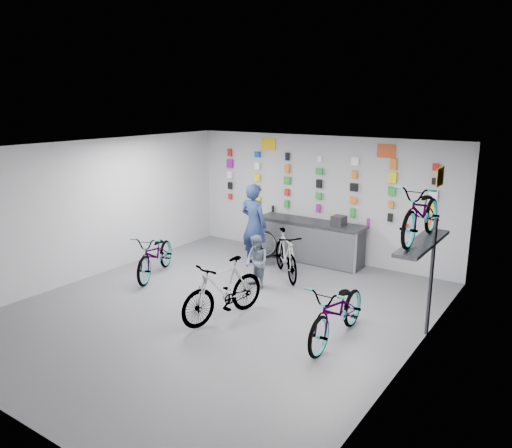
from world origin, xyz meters
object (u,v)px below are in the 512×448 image
Objects in this scene: clerk at (254,225)px; bike_center at (223,290)px; bike_left at (156,254)px; customer at (256,262)px; bike_right at (338,311)px; counter at (310,242)px; bike_service at (286,254)px.

bike_center is at bearing 120.14° from clerk.
bike_left is at bearing 60.39° from clerk.
bike_center is 1.61m from customer.
customer is (-2.40, 1.21, 0.05)m from bike_right.
bike_left is 2.78m from bike_center.
customer is at bearing 114.90° from bike_center.
bike_center reaches higher than bike_right.
bike_service is at bearing -85.76° from counter.
bike_left is at bearing 167.33° from bike_service.
bike_left is at bearing -141.06° from customer.
customer reaches higher than bike_service.
counter is at bearing 106.67° from bike_center.
bike_left is 0.97× the size of bike_right.
bike_right is 1.00× the size of clerk.
bike_center is (2.62, -0.93, 0.05)m from bike_left.
customer is (-0.15, -0.93, 0.05)m from bike_service.
bike_service is at bearing 103.82° from customer.
counter is 1.48× the size of bike_center.
bike_left is 0.97× the size of clerk.
bike_right is at bearing -55.61° from counter.
counter is at bearing 123.33° from bike_right.
counter is 1.39× the size of clerk.
bike_left is 1.09× the size of bike_service.
bike_left is at bearing 172.59° from bike_center.
bike_center is at bearing -85.47° from counter.
customer is at bearing -91.43° from counter.
bike_right reaches higher than bike_left.
bike_center is at bearing -131.01° from bike_service.
bike_left is 2.37m from clerk.
bike_service is 1.21m from clerk.
clerk is (-3.32, 2.46, 0.46)m from bike_right.
bike_center is 3.12m from clerk.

